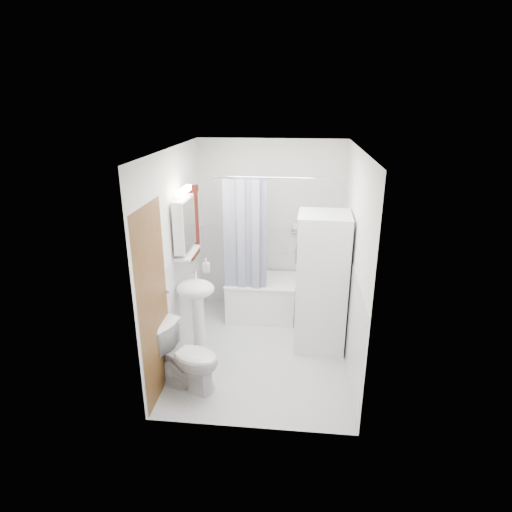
# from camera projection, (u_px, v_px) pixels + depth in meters

# --- Properties ---
(floor) EXTENTS (2.60, 2.60, 0.00)m
(floor) POSITION_uv_depth(u_px,v_px,m) (262.00, 351.00, 5.20)
(floor) COLOR silver
(floor) RESTS_ON ground
(room_walls) EXTENTS (2.60, 2.60, 2.60)m
(room_walls) POSITION_uv_depth(u_px,v_px,m) (263.00, 234.00, 4.69)
(room_walls) COLOR silver
(room_walls) RESTS_ON ground
(wainscot) EXTENTS (1.98, 2.58, 2.58)m
(wainscot) POSITION_uv_depth(u_px,v_px,m) (265.00, 296.00, 5.27)
(wainscot) COLOR white
(wainscot) RESTS_ON ground
(door) EXTENTS (0.05, 2.00, 2.00)m
(door) POSITION_uv_depth(u_px,v_px,m) (167.00, 292.00, 4.44)
(door) COLOR brown
(door) RESTS_ON ground
(bathtub) EXTENTS (1.44, 0.68, 0.55)m
(bathtub) POSITION_uv_depth(u_px,v_px,m) (279.00, 296.00, 5.94)
(bathtub) COLOR white
(bathtub) RESTS_ON ground
(tub_spout) EXTENTS (0.04, 0.12, 0.04)m
(tub_spout) POSITION_uv_depth(u_px,v_px,m) (295.00, 251.00, 6.03)
(tub_spout) COLOR silver
(tub_spout) RESTS_ON room_walls
(curtain_rod) EXTENTS (1.62, 0.02, 0.02)m
(curtain_rod) POSITION_uv_depth(u_px,v_px,m) (280.00, 178.00, 5.09)
(curtain_rod) COLOR silver
(curtain_rod) RESTS_ON room_walls
(shower_curtain) EXTENTS (0.55, 0.02, 1.45)m
(shower_curtain) POSITION_uv_depth(u_px,v_px,m) (245.00, 236.00, 5.40)
(shower_curtain) COLOR #151F4A
(shower_curtain) RESTS_ON curtain_rod
(sink) EXTENTS (0.44, 0.37, 1.04)m
(sink) POSITION_uv_depth(u_px,v_px,m) (196.00, 300.00, 4.92)
(sink) COLOR white
(sink) RESTS_ON ground
(medicine_cabinet) EXTENTS (0.13, 0.50, 0.71)m
(medicine_cabinet) POSITION_uv_depth(u_px,v_px,m) (184.00, 223.00, 4.84)
(medicine_cabinet) COLOR white
(medicine_cabinet) RESTS_ON room_walls
(shelf) EXTENTS (0.18, 0.54, 0.02)m
(shelf) POSITION_uv_depth(u_px,v_px,m) (187.00, 253.00, 4.97)
(shelf) COLOR silver
(shelf) RESTS_ON room_walls
(shower_caddy) EXTENTS (0.22, 0.06, 0.02)m
(shower_caddy) POSITION_uv_depth(u_px,v_px,m) (299.00, 232.00, 5.92)
(shower_caddy) COLOR silver
(shower_caddy) RESTS_ON room_walls
(towel) EXTENTS (0.07, 0.38, 0.91)m
(towel) POSITION_uv_depth(u_px,v_px,m) (193.00, 221.00, 5.39)
(towel) COLOR maroon
(towel) RESTS_ON room_walls
(washer_dryer) EXTENTS (0.62, 0.61, 1.68)m
(washer_dryer) POSITION_uv_depth(u_px,v_px,m) (321.00, 282.00, 5.07)
(washer_dryer) COLOR white
(washer_dryer) RESTS_ON ground
(toilet) EXTENTS (0.80, 0.60, 0.70)m
(toilet) POSITION_uv_depth(u_px,v_px,m) (187.00, 357.00, 4.46)
(toilet) COLOR white
(toilet) RESTS_ON ground
(soap_pump) EXTENTS (0.08, 0.17, 0.08)m
(soap_pump) POSITION_uv_depth(u_px,v_px,m) (206.00, 269.00, 5.18)
(soap_pump) COLOR gray
(soap_pump) RESTS_ON sink
(shelf_bottle) EXTENTS (0.07, 0.18, 0.07)m
(shelf_bottle) POSITION_uv_depth(u_px,v_px,m) (184.00, 253.00, 4.81)
(shelf_bottle) COLOR gray
(shelf_bottle) RESTS_ON shelf
(shelf_cup) EXTENTS (0.10, 0.09, 0.10)m
(shelf_cup) POSITION_uv_depth(u_px,v_px,m) (190.00, 244.00, 5.06)
(shelf_cup) COLOR gray
(shelf_cup) RESTS_ON shelf
(shampoo_a) EXTENTS (0.13, 0.17, 0.13)m
(shampoo_a) POSITION_uv_depth(u_px,v_px,m) (296.00, 227.00, 5.90)
(shampoo_a) COLOR gray
(shampoo_a) RESTS_ON shower_caddy
(shampoo_b) EXTENTS (0.08, 0.21, 0.08)m
(shampoo_b) POSITION_uv_depth(u_px,v_px,m) (305.00, 229.00, 5.90)
(shampoo_b) COLOR navy
(shampoo_b) RESTS_ON shower_caddy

